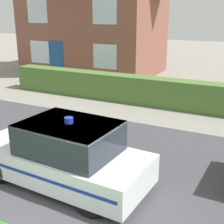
# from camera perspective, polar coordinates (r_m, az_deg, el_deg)

# --- Properties ---
(road_strip) EXTENTS (28.00, 6.06, 0.01)m
(road_strip) POSITION_cam_1_polar(r_m,az_deg,el_deg) (8.12, -0.29, -9.04)
(road_strip) COLOR #424247
(road_strip) RESTS_ON ground
(garden_hedge) EXTENTS (14.20, 0.80, 1.13)m
(garden_hedge) POSITION_cam_1_polar(r_m,az_deg,el_deg) (12.80, 8.63, 3.58)
(garden_hedge) COLOR #4C7233
(garden_hedge) RESTS_ON ground
(police_car) EXTENTS (4.09, 1.87, 1.57)m
(police_car) POSITION_cam_1_polar(r_m,az_deg,el_deg) (7.00, -8.85, -7.66)
(police_car) COLOR black
(police_car) RESTS_ON road_strip
(house_left) EXTENTS (8.32, 5.47, 7.32)m
(house_left) POSITION_cam_1_polar(r_m,az_deg,el_deg) (20.03, -3.42, 18.00)
(house_left) COLOR brown
(house_left) RESTS_ON ground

